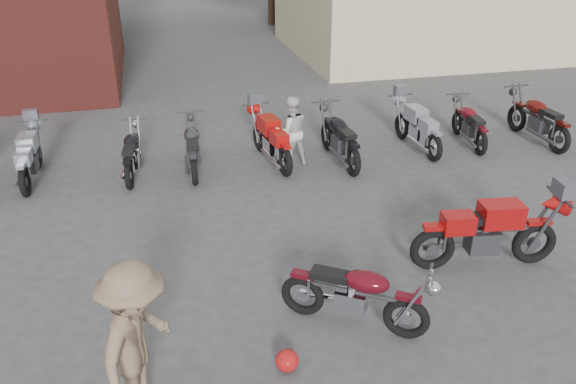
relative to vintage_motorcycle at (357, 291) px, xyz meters
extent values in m
plane|color=#39393C|center=(-0.23, 0.38, -0.56)|extent=(90.00, 90.00, 0.00)
cube|color=tan|center=(8.27, 15.38, 1.19)|extent=(10.00, 8.00, 3.50)
ellipsoid|color=#A51211|center=(-1.06, -0.56, -0.42)|extent=(0.32, 0.32, 0.26)
imported|color=silver|center=(0.49, 5.42, 0.20)|extent=(0.77, 0.62, 1.51)
imported|color=#775E49|center=(-2.70, -0.80, 0.40)|extent=(1.17, 1.42, 1.90)
camera|label=1|loc=(-2.27, -5.50, 4.35)|focal=35.00mm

